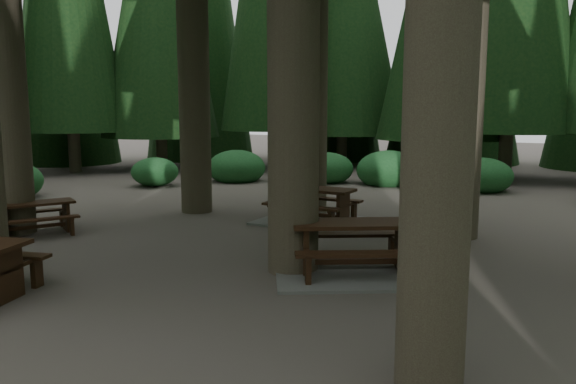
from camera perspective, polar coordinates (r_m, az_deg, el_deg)
The scene contains 5 objects.
ground at distance 9.78m, azimuth -4.12°, elevation -7.52°, with size 80.00×80.00×0.00m, color #554D45.
picnic_table_a at distance 9.34m, azimuth 6.63°, elevation -6.37°, with size 3.29×3.18×0.86m.
picnic_table_b at distance 13.25m, azimuth -24.36°, elevation -1.95°, with size 1.86×2.01×0.70m.
picnic_table_c at distance 13.35m, azimuth 2.58°, elevation -1.87°, with size 2.56×2.15×0.84m.
shrub_ring at distance 9.91m, azimuth 1.73°, elevation -4.89°, with size 23.86×24.64×1.49m.
Camera 1 is at (5.56, -7.58, 2.69)m, focal length 35.00 mm.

